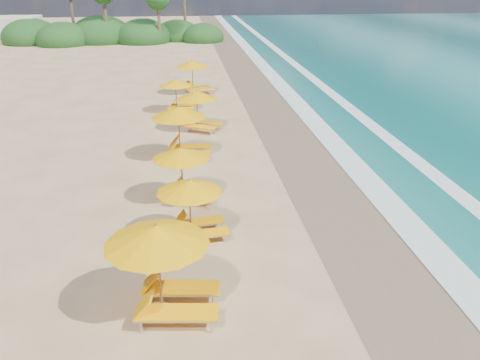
# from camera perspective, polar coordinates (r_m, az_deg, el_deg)

# --- Properties ---
(ground) EXTENTS (160.00, 160.00, 0.00)m
(ground) POSITION_cam_1_polar(r_m,az_deg,el_deg) (17.49, 0.00, -3.61)
(ground) COLOR #D6AE7E
(ground) RESTS_ON ground
(wet_sand) EXTENTS (4.00, 160.00, 0.01)m
(wet_sand) POSITION_cam_1_polar(r_m,az_deg,el_deg) (18.36, 12.51, -2.83)
(wet_sand) COLOR #7E674B
(wet_sand) RESTS_ON ground
(surf_foam) EXTENTS (4.00, 160.00, 0.01)m
(surf_foam) POSITION_cam_1_polar(r_m,az_deg,el_deg) (19.38, 20.08, -2.23)
(surf_foam) COLOR white
(surf_foam) RESTS_ON ground
(station_3) EXTENTS (2.98, 2.81, 2.57)m
(station_3) POSITION_cam_1_polar(r_m,az_deg,el_deg) (12.00, -8.51, -9.68)
(station_3) COLOR olive
(station_3) RESTS_ON ground
(station_4) EXTENTS (2.45, 2.33, 2.08)m
(station_4) POSITION_cam_1_polar(r_m,az_deg,el_deg) (15.36, -5.28, -2.90)
(station_4) COLOR olive
(station_4) RESTS_ON ground
(station_5) EXTENTS (2.57, 2.46, 2.13)m
(station_5) POSITION_cam_1_polar(r_m,az_deg,el_deg) (17.88, -6.29, 1.08)
(station_5) COLOR olive
(station_5) RESTS_ON ground
(station_6) EXTENTS (2.83, 2.66, 2.46)m
(station_6) POSITION_cam_1_polar(r_m,az_deg,el_deg) (22.08, -6.63, 5.93)
(station_6) COLOR olive
(station_6) RESTS_ON ground
(station_7) EXTENTS (2.91, 2.91, 2.18)m
(station_7) POSITION_cam_1_polar(r_m,az_deg,el_deg) (26.06, -4.69, 8.35)
(station_7) COLOR olive
(station_7) RESTS_ON ground
(station_8) EXTENTS (2.45, 2.35, 2.02)m
(station_8) POSITION_cam_1_polar(r_m,az_deg,el_deg) (29.85, -7.18, 10.02)
(station_8) COLOR olive
(station_8) RESTS_ON ground
(station_9) EXTENTS (2.94, 2.86, 2.35)m
(station_9) POSITION_cam_1_polar(r_m,az_deg,el_deg) (34.29, -5.27, 12.14)
(station_9) COLOR olive
(station_9) RESTS_ON ground
(treeline) EXTENTS (25.80, 8.80, 9.74)m
(treeline) POSITION_cam_1_polar(r_m,az_deg,el_deg) (61.91, -14.98, 16.18)
(treeline) COLOR #163D14
(treeline) RESTS_ON ground
(beach_building) EXTENTS (7.00, 5.00, 2.80)m
(beach_building) POSITION_cam_1_polar(r_m,az_deg,el_deg) (66.90, -25.40, 15.63)
(beach_building) COLOR beige
(beach_building) RESTS_ON ground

